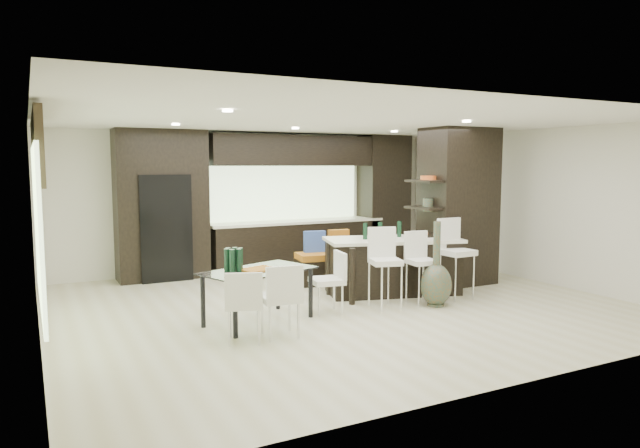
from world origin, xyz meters
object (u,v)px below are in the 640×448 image
bench (336,267)px  chair_far (244,309)px  kitchen_island (393,266)px  stool_left (385,276)px  stool_mid (421,274)px  dining_table (259,296)px  stool_right (457,267)px  chair_near (280,303)px  chair_end (327,285)px  floor_vase (436,264)px

bench → chair_far: bearing=-127.8°
kitchen_island → stool_left: bearing=-114.4°
stool_mid → dining_table: size_ratio=0.60×
bench → chair_far: chair_far is taller
chair_far → dining_table: bearing=76.7°
stool_right → bench: bearing=117.1°
stool_right → stool_mid: bearing=175.2°
stool_right → chair_near: 3.26m
stool_left → stool_right: size_ratio=0.94×
stool_mid → chair_near: bearing=-161.2°
kitchen_island → bench: 1.23m
dining_table → chair_end: bearing=-19.4°
dining_table → chair_end: size_ratio=1.83×
bench → chair_far: (-2.59, -2.47, 0.13)m
stool_left → bench: (0.24, 1.91, -0.20)m
stool_mid → chair_near: (-2.56, -0.58, -0.02)m
kitchen_island → stool_left: 1.01m
stool_left → chair_end: (-0.88, 0.15, -0.07)m
stool_left → chair_end: size_ratio=1.18×
stool_right → bench: (-1.08, 1.92, -0.23)m
stool_left → floor_vase: 0.79m
chair_end → bench: bearing=-23.1°
stool_right → chair_near: size_ratio=1.21×
stool_left → floor_vase: (0.74, -0.23, 0.16)m
chair_far → chair_end: size_ratio=1.00×
chair_end → stool_right: bearing=-85.0°
stool_left → bench: stool_left is taller
stool_mid → chair_far: 3.07m
floor_vase → chair_end: floor_vase is taller
kitchen_island → dining_table: 2.63m
stool_right → chair_far: bearing=-173.7°
chair_near → bench: bearing=55.8°
floor_vase → chair_end: (-1.62, 0.38, -0.23)m
stool_right → chair_end: bearing=173.7°
stool_right → chair_far: stool_right is taller
kitchen_island → stool_right: (0.66, -0.78, 0.06)m
chair_end → kitchen_island: bearing=-58.8°
bench → dining_table: dining_table is taller
chair_end → stool_left: bearing=-90.3°
dining_table → stool_mid: bearing=-22.3°
kitchen_island → stool_mid: (0.00, -0.75, -0.01)m
stool_right → floor_vase: (-0.58, -0.22, 0.12)m
stool_right → floor_vase: size_ratio=0.80×
chair_end → chair_far: bearing=124.7°
floor_vase → chair_near: size_ratio=1.51×
bench → floor_vase: (0.50, -2.14, 0.36)m
floor_vase → stool_mid: bearing=107.9°
stool_mid → chair_end: stool_mid is taller
stool_left → dining_table: bearing=-168.6°
stool_mid → chair_far: size_ratio=1.09×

